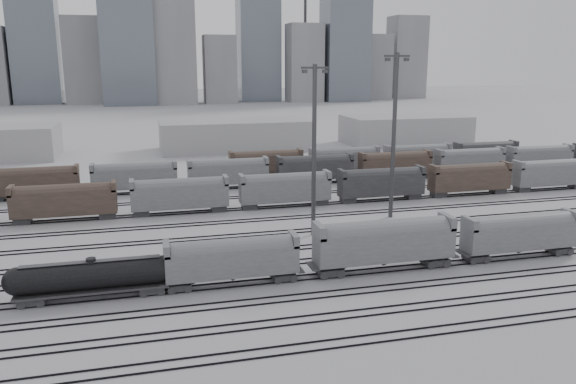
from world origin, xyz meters
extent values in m
plane|color=silver|center=(0.00, 0.00, 0.00)|extent=(900.00, 900.00, 0.00)
cube|color=black|center=(0.00, -14.72, 0.08)|extent=(220.00, 0.07, 0.16)
cube|color=black|center=(0.00, -13.28, 0.08)|extent=(220.00, 0.07, 0.16)
cube|color=black|center=(0.00, -9.72, 0.08)|extent=(220.00, 0.07, 0.16)
cube|color=black|center=(0.00, -8.28, 0.08)|extent=(220.00, 0.07, 0.16)
cube|color=black|center=(0.00, -4.72, 0.08)|extent=(220.00, 0.07, 0.16)
cube|color=black|center=(0.00, -3.28, 0.08)|extent=(220.00, 0.07, 0.16)
cube|color=black|center=(0.00, 0.28, 0.08)|extent=(220.00, 0.07, 0.16)
cube|color=black|center=(0.00, 1.72, 0.08)|extent=(220.00, 0.07, 0.16)
cube|color=black|center=(0.00, 5.28, 0.08)|extent=(220.00, 0.07, 0.16)
cube|color=black|center=(0.00, 6.72, 0.08)|extent=(220.00, 0.07, 0.16)
cube|color=black|center=(0.00, 10.28, 0.08)|extent=(220.00, 0.07, 0.16)
cube|color=black|center=(0.00, 11.72, 0.08)|extent=(220.00, 0.07, 0.16)
cube|color=black|center=(0.00, 17.28, 0.08)|extent=(220.00, 0.07, 0.16)
cube|color=black|center=(0.00, 18.72, 0.08)|extent=(220.00, 0.07, 0.16)
cube|color=black|center=(0.00, 24.28, 0.08)|extent=(220.00, 0.07, 0.16)
cube|color=black|center=(0.00, 25.72, 0.08)|extent=(220.00, 0.07, 0.16)
cube|color=black|center=(0.00, 31.28, 0.08)|extent=(220.00, 0.07, 0.16)
cube|color=black|center=(0.00, 32.72, 0.08)|extent=(220.00, 0.07, 0.16)
cube|color=black|center=(0.00, 39.28, 0.08)|extent=(220.00, 0.07, 0.16)
cube|color=black|center=(0.00, 40.72, 0.08)|extent=(220.00, 0.07, 0.16)
cube|color=black|center=(0.00, 47.28, 0.08)|extent=(220.00, 0.07, 0.16)
cube|color=black|center=(0.00, 48.72, 0.08)|extent=(220.00, 0.07, 0.16)
cube|color=black|center=(0.00, 55.28, 0.08)|extent=(220.00, 0.07, 0.16)
cube|color=black|center=(0.00, 56.72, 0.08)|extent=(220.00, 0.07, 0.16)
cube|color=#262629|center=(-25.46, 1.00, 0.53)|extent=(2.49, 2.01, 0.67)
cube|color=#262629|center=(-13.99, 1.00, 0.53)|extent=(2.49, 2.01, 0.67)
cube|color=#262629|center=(-19.72, 1.00, 1.00)|extent=(14.81, 2.58, 0.24)
cylinder|color=black|center=(-19.72, 1.00, 2.53)|extent=(13.86, 2.77, 2.77)
sphere|color=black|center=(-26.65, 1.00, 2.53)|extent=(2.77, 2.77, 2.77)
sphere|color=black|center=(-12.79, 1.00, 2.53)|extent=(2.77, 2.77, 2.77)
cylinder|color=black|center=(-19.72, 1.00, 4.06)|extent=(0.96, 0.96, 0.48)
cube|color=#262629|center=(-19.72, 1.00, 3.97)|extent=(13.38, 0.86, 0.06)
cube|color=#262629|center=(-11.21, 1.00, 0.52)|extent=(2.44, 1.97, 0.66)
cube|color=#262629|center=(0.04, 1.00, 0.52)|extent=(2.44, 1.97, 0.66)
cube|color=slate|center=(-5.59, 1.00, 2.72)|extent=(14.07, 2.81, 3.00)
cylinder|color=slate|center=(-5.59, 1.00, 3.84)|extent=(12.75, 2.72, 2.72)
cube|color=slate|center=(-12.34, 1.00, 4.59)|extent=(0.66, 2.81, 1.31)
cube|color=slate|center=(1.16, 1.00, 4.59)|extent=(0.66, 2.81, 1.31)
cone|color=#262629|center=(-5.59, 1.00, 0.89)|extent=(2.25, 2.25, 0.84)
cube|color=#262629|center=(5.32, 1.00, 0.59)|extent=(2.81, 2.27, 0.76)
cube|color=#262629|center=(18.28, 1.00, 0.59)|extent=(2.81, 2.27, 0.76)
cube|color=slate|center=(11.80, 1.00, 3.13)|extent=(16.20, 3.24, 3.46)
cylinder|color=slate|center=(11.80, 1.00, 4.43)|extent=(14.69, 3.13, 3.13)
cube|color=slate|center=(4.02, 1.00, 5.29)|extent=(0.76, 3.24, 1.51)
cube|color=slate|center=(19.58, 1.00, 5.29)|extent=(0.76, 3.24, 1.51)
cone|color=#262629|center=(11.80, 1.00, 1.03)|extent=(2.59, 2.59, 0.97)
cube|color=#262629|center=(23.71, 1.00, 0.54)|extent=(2.54, 2.05, 0.68)
cube|color=#262629|center=(35.42, 1.00, 0.54)|extent=(2.54, 2.05, 0.68)
cube|color=slate|center=(29.56, 1.00, 2.83)|extent=(14.64, 2.93, 3.12)
cylinder|color=slate|center=(29.56, 1.00, 4.00)|extent=(13.27, 2.83, 2.83)
cube|color=slate|center=(22.54, 1.00, 4.78)|extent=(0.68, 2.93, 1.37)
cube|color=slate|center=(36.59, 1.00, 4.78)|extent=(0.68, 2.93, 1.37)
cone|color=#262629|center=(29.56, 1.00, 0.93)|extent=(2.34, 2.34, 0.88)
cylinder|color=#3B3B3E|center=(7.97, 16.04, 11.51)|extent=(0.59, 0.59, 23.03)
cube|color=#3B3B3E|center=(7.97, 16.04, 22.57)|extent=(3.68, 0.28, 0.28)
cube|color=#3B3B3E|center=(6.59, 16.04, 22.11)|extent=(0.64, 0.46, 0.46)
cube|color=#3B3B3E|center=(9.35, 16.04, 22.11)|extent=(0.64, 0.46, 0.46)
cylinder|color=#3B3B3E|center=(22.14, 21.78, 12.31)|extent=(0.63, 0.63, 24.62)
cube|color=#3B3B3E|center=(22.14, 21.78, 24.12)|extent=(3.94, 0.30, 0.30)
cube|color=#3B3B3E|center=(20.66, 21.78, 23.63)|extent=(0.69, 0.49, 0.49)
cube|color=#3B3B3E|center=(23.62, 21.78, 23.63)|extent=(0.69, 0.49, 0.49)
cube|color=brown|center=(-26.00, 32.00, 2.80)|extent=(15.00, 3.00, 5.60)
cube|color=slate|center=(-9.00, 32.00, 2.80)|extent=(15.00, 3.00, 5.60)
cube|color=slate|center=(8.00, 32.00, 2.80)|extent=(15.00, 3.00, 5.60)
cube|color=#262629|center=(25.00, 32.00, 2.80)|extent=(15.00, 3.00, 5.60)
cube|color=brown|center=(42.00, 32.00, 2.80)|extent=(15.00, 3.00, 5.60)
cube|color=slate|center=(59.00, 32.00, 2.80)|extent=(15.00, 3.00, 5.60)
cube|color=brown|center=(-33.00, 48.00, 2.80)|extent=(15.00, 3.00, 5.60)
cube|color=slate|center=(-16.00, 48.00, 2.80)|extent=(15.00, 3.00, 5.60)
cube|color=slate|center=(1.00, 48.00, 2.80)|extent=(15.00, 3.00, 5.60)
cube|color=#262629|center=(18.00, 48.00, 2.80)|extent=(15.00, 3.00, 5.60)
cube|color=brown|center=(35.00, 48.00, 2.80)|extent=(15.00, 3.00, 5.60)
cube|color=slate|center=(52.00, 48.00, 2.80)|extent=(15.00, 3.00, 5.60)
cube|color=slate|center=(69.00, 48.00, 2.80)|extent=(15.00, 3.00, 5.60)
cube|color=brown|center=(10.00, 56.00, 2.80)|extent=(15.00, 3.00, 5.60)
cube|color=slate|center=(27.00, 56.00, 2.80)|extent=(15.00, 3.00, 5.60)
cube|color=slate|center=(44.00, 56.00, 2.80)|extent=(15.00, 3.00, 5.60)
cube|color=#262629|center=(61.00, 56.00, 2.80)|extent=(15.00, 3.00, 5.60)
cube|color=#939396|center=(10.00, 95.00, 4.00)|extent=(40.00, 18.00, 8.00)
cube|color=#939396|center=(60.00, 95.00, 4.00)|extent=(35.00, 18.00, 8.00)
cube|color=slate|center=(-70.00, 280.00, 40.00)|extent=(25.00, 20.00, 80.00)
cube|color=gray|center=(-45.00, 280.00, 24.00)|extent=(20.00, 16.00, 48.00)
cube|color=slate|center=(-20.00, 280.00, 47.50)|extent=(28.00, 22.40, 95.00)
cube|color=gray|center=(5.00, 280.00, 30.00)|extent=(22.00, 17.60, 60.00)
cube|color=gray|center=(30.00, 280.00, 19.00)|extent=(18.00, 14.40, 38.00)
cube|color=slate|center=(55.00, 280.00, 36.00)|extent=(24.00, 19.20, 72.00)
cube|color=gray|center=(80.00, 280.00, 22.50)|extent=(20.00, 16.00, 45.00)
cube|color=slate|center=(105.00, 280.00, 44.00)|extent=(26.00, 20.80, 88.00)
cube|color=gray|center=(130.00, 280.00, 20.00)|extent=(18.00, 14.40, 40.00)
cube|color=gray|center=(155.00, 280.00, 26.00)|extent=(22.00, 17.60, 52.00)
cylinder|color=#3B3B3E|center=(-30.00, 305.00, 50.00)|extent=(1.80, 1.80, 100.00)
cylinder|color=#3B3B3E|center=(90.00, 305.00, 50.00)|extent=(1.80, 1.80, 100.00)
camera|label=1|loc=(-13.85, -54.91, 23.31)|focal=35.00mm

